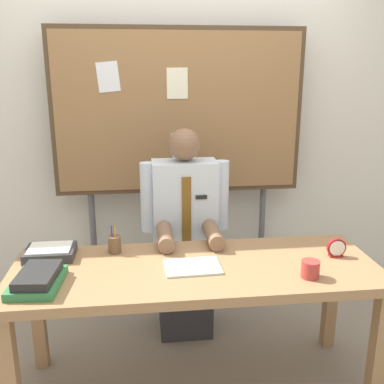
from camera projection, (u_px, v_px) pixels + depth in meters
back_wall at (176, 120)px, 3.18m from camera, size 6.40×0.08×2.70m
desk at (196, 281)px, 2.29m from camera, size 1.89×0.69×0.73m
person at (185, 243)px, 2.82m from camera, size 0.55×0.56×1.37m
bulletin_board at (179, 115)px, 2.97m from camera, size 1.70×0.09×1.98m
book_stack at (37, 279)px, 2.04m from camera, size 0.24×0.32×0.08m
open_notebook at (193, 267)px, 2.24m from camera, size 0.29×0.21×0.01m
desk_clock at (336, 249)px, 2.37m from camera, size 0.10×0.04×0.10m
coffee_mug at (310, 269)px, 2.13m from camera, size 0.09×0.09×0.09m
pen_holder at (115, 244)px, 2.42m from camera, size 0.07×0.07×0.16m
paper_tray at (50, 252)px, 2.37m from camera, size 0.26×0.20×0.06m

